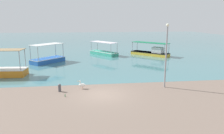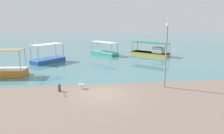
{
  "view_description": "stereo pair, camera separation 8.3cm",
  "coord_description": "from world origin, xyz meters",
  "views": [
    {
      "loc": [
        -1.4,
        -17.52,
        6.21
      ],
      "look_at": [
        1.42,
        4.82,
        1.3
      ],
      "focal_mm": 35.0,
      "sensor_mm": 36.0,
      "label": 1
    },
    {
      "loc": [
        -1.32,
        -17.53,
        6.21
      ],
      "look_at": [
        1.42,
        4.82,
        1.3
      ],
      "focal_mm": 35.0,
      "sensor_mm": 36.0,
      "label": 2
    }
  ],
  "objects": [
    {
      "name": "ground",
      "position": [
        0.0,
        0.0,
        0.0
      ],
      "size": [
        120.0,
        120.0,
        0.0
      ],
      "primitive_type": "plane",
      "color": "#736054"
    },
    {
      "name": "harbor_water",
      "position": [
        0.0,
        48.0,
        0.0
      ],
      "size": [
        110.0,
        90.0,
        0.0
      ],
      "primitive_type": "cube",
      "color": "#447379",
      "rests_on": "ground"
    },
    {
      "name": "fishing_boat_far_left",
      "position": [
        10.24,
        19.29,
        0.59
      ],
      "size": [
        6.16,
        6.28,
        2.26
      ],
      "color": "gold",
      "rests_on": "harbor_water"
    },
    {
      "name": "fishing_boat_near_right",
      "position": [
        -6.81,
        14.96,
        0.53
      ],
      "size": [
        4.91,
        5.06,
        2.72
      ],
      "color": "#255CB3",
      "rests_on": "harbor_water"
    },
    {
      "name": "fishing_boat_center",
      "position": [
        2.0,
        21.09,
        0.48
      ],
      "size": [
        4.88,
        5.75,
        2.31
      ],
      "color": "teal",
      "rests_on": "harbor_water"
    },
    {
      "name": "pelican",
      "position": [
        -1.74,
        1.8,
        0.38
      ],
      "size": [
        0.81,
        0.34,
        0.8
      ],
      "color": "#E0997A",
      "rests_on": "ground"
    },
    {
      "name": "lamp_post",
      "position": [
        5.94,
        1.32,
        3.29
      ],
      "size": [
        0.28,
        0.28,
        5.87
      ],
      "color": "gray",
      "rests_on": "ground"
    },
    {
      "name": "mooring_bollard",
      "position": [
        -3.67,
        1.23,
        0.38
      ],
      "size": [
        0.26,
        0.26,
        0.71
      ],
      "color": "#47474C",
      "rests_on": "ground"
    },
    {
      "name": "glass_bottle",
      "position": [
        -3.09,
        -0.18,
        0.11
      ],
      "size": [
        0.07,
        0.07,
        0.27
      ],
      "color": "#3F7F4C",
      "rests_on": "ground"
    }
  ]
}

